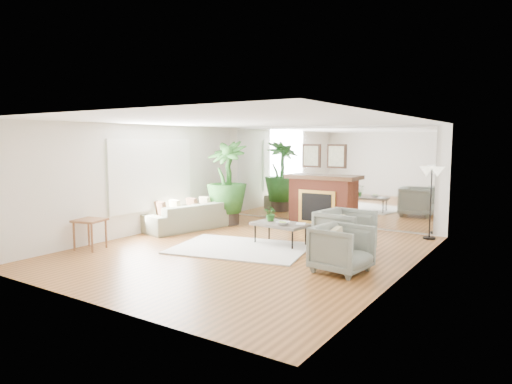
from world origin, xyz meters
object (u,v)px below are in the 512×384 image
Objects in this scene: armchair_front at (342,249)px; sofa at (187,216)px; coffee_table at (280,225)px; potted_ficus at (227,180)px; floor_lamp at (432,177)px; fireplace at (320,199)px; side_table at (90,224)px; armchair_back at (345,232)px.

sofa is at bearing 80.19° from armchair_front.
coffee_table is 1.42× the size of armchair_front.
potted_ficus is 4.86m from floor_lamp.
potted_ficus is at bearing 151.38° from coffee_table.
floor_lamp is at bearing 124.52° from sofa.
fireplace is 2.47m from coffee_table.
coffee_table is 3.46m from floor_lamp.
side_table is (-2.92, -2.40, 0.09)m from coffee_table.
fireplace is 1.71× the size of coffee_table.
side_table is (-4.75, -1.26, 0.12)m from armchair_front.
fireplace is at bearing 36.97° from armchair_front.
coffee_table is 3.78m from side_table.
armchair_back is (1.68, -2.43, -0.24)m from fireplace.
fireplace is at bearing 61.30° from side_table.
coffee_table is at bearing 98.36° from sofa.
floor_lamp is (4.75, 1.02, 0.21)m from potted_ficus.
side_table is at bearing -138.81° from floor_lamp.
armchair_back is 1.45× the size of side_table.
floor_lamp reaches higher than armchair_back.
floor_lamp is at bearing 43.20° from coffee_table.
side_table is 0.30× the size of potted_ficus.
coffee_table is 1.41m from armchair_back.
side_table is at bearing -118.70° from fireplace.
potted_ficus reaches higher than sofa.
armchair_front is 0.40× the size of potted_ficus.
fireplace reaches higher than sofa.
armchair_front is at bearing 86.08° from sofa.
armchair_front reaches higher than coffee_table.
sofa reaches higher than coffee_table.
floor_lamp is (2.43, 2.28, 0.93)m from coffee_table.
fireplace is at bearing 29.83° from potted_ficus.
potted_ficus is at bearing -150.17° from fireplace.
coffee_table is at bearing -83.68° from fireplace.
potted_ficus reaches higher than side_table.
sofa reaches higher than side_table.
floor_lamp reaches higher than armchair_front.
floor_lamp reaches higher than side_table.
sofa is at bearing 93.74° from armchair_back.
armchair_front is 4.92m from side_table.
armchair_back is at bearing -114.17° from floor_lamp.
sofa is at bearing -157.96° from floor_lamp.
fireplace is 2.79m from floor_lamp.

